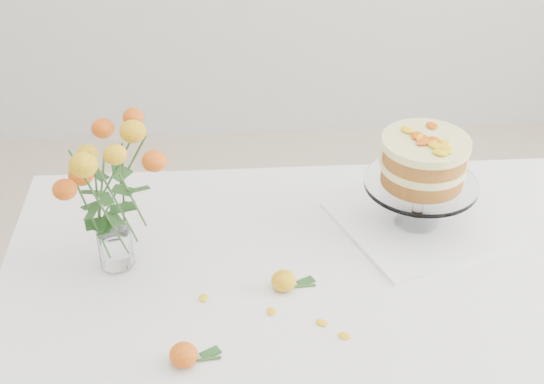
% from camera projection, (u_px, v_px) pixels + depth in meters
% --- Properties ---
extents(table, '(1.43, 0.93, 0.76)m').
position_uv_depth(table, '(322.00, 306.00, 1.69)').
color(table, tan).
rests_on(table, ground).
extents(napkin, '(0.44, 0.44, 0.01)m').
position_uv_depth(napkin, '(416.00, 223.00, 1.81)').
color(napkin, white).
rests_on(napkin, table).
extents(cake_stand, '(0.26, 0.26, 0.24)m').
position_uv_depth(cake_stand, '(423.00, 165.00, 1.71)').
color(cake_stand, white).
rests_on(cake_stand, napkin).
extents(rose_vase, '(0.30, 0.30, 0.37)m').
position_uv_depth(rose_vase, '(106.00, 182.00, 1.56)').
color(rose_vase, white).
rests_on(rose_vase, table).
extents(loose_rose_near, '(0.10, 0.05, 0.05)m').
position_uv_depth(loose_rose_near, '(284.00, 281.00, 1.61)').
color(loose_rose_near, yellow).
rests_on(loose_rose_near, table).
extents(loose_rose_far, '(0.10, 0.05, 0.05)m').
position_uv_depth(loose_rose_far, '(184.00, 355.00, 1.43)').
color(loose_rose_far, red).
rests_on(loose_rose_far, table).
extents(stray_petal_a, '(0.03, 0.02, 0.00)m').
position_uv_depth(stray_petal_a, '(271.00, 311.00, 1.56)').
color(stray_petal_a, yellow).
rests_on(stray_petal_a, table).
extents(stray_petal_b, '(0.03, 0.02, 0.00)m').
position_uv_depth(stray_petal_b, '(322.00, 323.00, 1.53)').
color(stray_petal_b, yellow).
rests_on(stray_petal_b, table).
extents(stray_petal_c, '(0.03, 0.02, 0.00)m').
position_uv_depth(stray_petal_c, '(344.00, 336.00, 1.50)').
color(stray_petal_c, yellow).
rests_on(stray_petal_c, table).
extents(stray_petal_d, '(0.03, 0.02, 0.00)m').
position_uv_depth(stray_petal_d, '(203.00, 298.00, 1.59)').
color(stray_petal_d, yellow).
rests_on(stray_petal_d, table).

